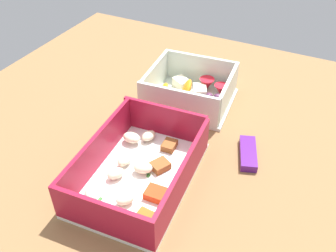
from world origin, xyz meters
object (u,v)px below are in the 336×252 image
at_px(fruit_bowl, 191,92).
at_px(paper_cup_liner, 207,72).
at_px(pasta_container, 139,170).
at_px(candy_bar, 248,153).

relative_size(fruit_bowl, paper_cup_liner, 4.40).
xyz_separation_m(pasta_container, paper_cup_liner, (-0.31, -0.02, -0.01)).
height_order(fruit_bowl, candy_bar, fruit_bowl).
bearing_deg(candy_bar, paper_cup_liner, -143.38).
height_order(pasta_container, fruit_bowl, fruit_bowl).
relative_size(pasta_container, fruit_bowl, 1.40).
relative_size(candy_bar, paper_cup_liner, 2.00).
xyz_separation_m(fruit_bowl, paper_cup_liner, (-0.10, -0.01, -0.01)).
bearing_deg(paper_cup_liner, pasta_container, 3.62).
xyz_separation_m(pasta_container, candy_bar, (-0.12, 0.12, -0.01)).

